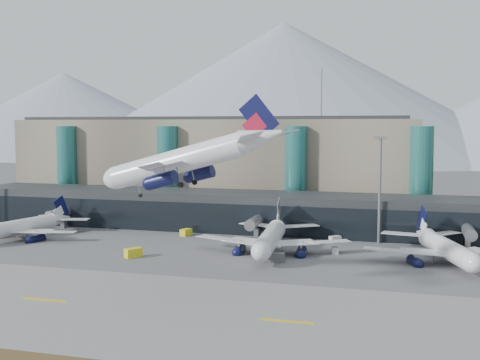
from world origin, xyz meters
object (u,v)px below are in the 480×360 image
object	(u,v)px
jet_parked_left	(28,221)
veh_c	(276,257)
jet_parked_right	(441,241)
veh_d	(335,239)
hero_jet	(194,152)
veh_b	(186,232)
veh_h	(133,253)
veh_f	(21,226)
lightmast_mid	(380,183)
jet_parked_mid	(272,231)
veh_g	(335,250)
veh_a	(29,233)

from	to	relation	value
jet_parked_left	veh_c	size ratio (longest dim) A/B	9.74
jet_parked_right	veh_d	xyz separation A→B (m)	(-23.58, 13.65, -3.46)
hero_jet	veh_b	world-z (taller)	hero_jet
jet_parked_right	jet_parked_left	bearing A→B (deg)	72.88
jet_parked_right	veh_h	distance (m)	65.12
hero_jet	veh_f	bearing A→B (deg)	154.12
veh_c	hero_jet	bearing A→B (deg)	-115.16
hero_jet	veh_d	size ratio (longest dim) A/B	13.21
lightmast_mid	jet_parked_left	bearing A→B (deg)	-169.65
jet_parked_mid	veh_f	bearing A→B (deg)	77.36
lightmast_mid	veh_b	world-z (taller)	lightmast_mid
jet_parked_left	veh_g	bearing A→B (deg)	-75.85
veh_a	veh_b	xyz separation A→B (m)	(38.25, 11.87, 0.09)
veh_f	veh_h	size ratio (longest dim) A/B	0.88
jet_parked_mid	jet_parked_left	bearing A→B (deg)	85.07
veh_a	veh_b	bearing A→B (deg)	-7.98
jet_parked_mid	hero_jet	bearing A→B (deg)	165.28
veh_g	veh_h	distance (m)	44.04
lightmast_mid	veh_b	xyz separation A→B (m)	(-48.19, -3.03, -13.56)
veh_a	veh_f	world-z (taller)	veh_f
jet_parked_mid	jet_parked_right	bearing A→B (deg)	-95.34
jet_parked_right	veh_h	world-z (taller)	jet_parked_right
veh_a	veh_d	size ratio (longest dim) A/B	0.99
jet_parked_right	veh_d	distance (m)	27.46
jet_parked_mid	veh_g	distance (m)	14.55
veh_h	lightmast_mid	bearing A→B (deg)	-22.62
veh_b	veh_h	world-z (taller)	veh_h
veh_f	veh_g	bearing A→B (deg)	-123.31
jet_parked_right	veh_d	size ratio (longest dim) A/B	12.65
jet_parked_right	veh_a	size ratio (longest dim) A/B	12.82
jet_parked_right	veh_h	bearing A→B (deg)	85.60
jet_parked_left	veh_d	size ratio (longest dim) A/B	11.94
jet_parked_left	veh_h	xyz separation A→B (m)	(35.91, -14.30, -3.03)
hero_jet	veh_c	size ratio (longest dim) A/B	10.78
veh_h	veh_f	bearing A→B (deg)	98.36
jet_parked_right	veh_a	bearing A→B (deg)	72.42
veh_b	veh_d	bearing A→B (deg)	-71.50
lightmast_mid	jet_parked_right	bearing A→B (deg)	-49.42
veh_d	veh_h	size ratio (longest dim) A/B	0.78
lightmast_mid	hero_jet	distance (m)	58.67
hero_jet	jet_parked_left	size ratio (longest dim) A/B	1.11
hero_jet	veh_g	size ratio (longest dim) A/B	15.23
veh_c	veh_d	size ratio (longest dim) A/B	1.23
lightmast_mid	veh_h	size ratio (longest dim) A/B	7.21
veh_a	veh_h	bearing A→B (deg)	-47.75
lightmast_mid	jet_parked_right	size ratio (longest dim) A/B	0.73
jet_parked_left	veh_f	distance (m)	13.80
hero_jet	veh_g	world-z (taller)	hero_jet
jet_parked_left	veh_h	bearing A→B (deg)	-98.44
jet_parked_right	veh_a	xyz separation A→B (m)	(-99.84, 0.75, -3.48)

